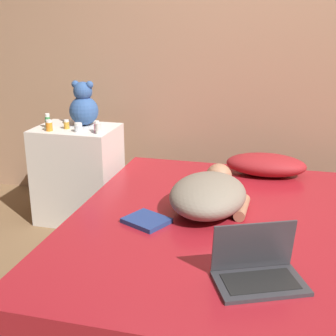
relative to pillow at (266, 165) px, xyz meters
name	(u,v)px	position (x,y,z in m)	size (l,w,h in m)	color
ground_plane	(233,296)	(-0.09, -0.79, -0.50)	(12.00, 12.00, 0.00)	brown
wall_back	(263,35)	(-0.09, 0.46, 0.80)	(8.00, 0.06, 2.60)	tan
bed	(235,261)	(-0.09, -0.79, -0.29)	(1.75, 1.94, 0.43)	#2D2319
nightstand	(78,174)	(-1.31, -0.06, -0.16)	(0.56, 0.42, 0.69)	silver
pillow	(266,165)	(0.00, 0.00, 0.00)	(0.52, 0.28, 0.14)	maroon
person_lying	(210,193)	(-0.26, -0.65, 0.02)	(0.42, 0.70, 0.19)	gray
laptop	(257,269)	(0.04, -1.30, -0.02)	(0.41, 0.34, 0.23)	#333338
teddy_bear	(84,106)	(-1.28, 0.03, 0.32)	(0.20, 0.20, 0.31)	#335693
bottle_orange	(49,126)	(-1.44, -0.20, 0.22)	(0.04, 0.04, 0.08)	orange
bottle_green	(48,121)	(-1.49, -0.12, 0.23)	(0.03, 0.03, 0.10)	#3D8E4C
bottle_pink	(97,127)	(-1.11, -0.15, 0.22)	(0.04, 0.04, 0.08)	pink
bottle_amber	(67,124)	(-1.35, -0.11, 0.21)	(0.04, 0.04, 0.06)	gold
bottle_clear	(78,127)	(-1.24, -0.17, 0.21)	(0.05, 0.05, 0.06)	silver
bottle_white	(98,129)	(-1.08, -0.19, 0.22)	(0.04, 0.04, 0.07)	white
book	(147,221)	(-0.54, -0.90, -0.06)	(0.26, 0.25, 0.02)	navy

